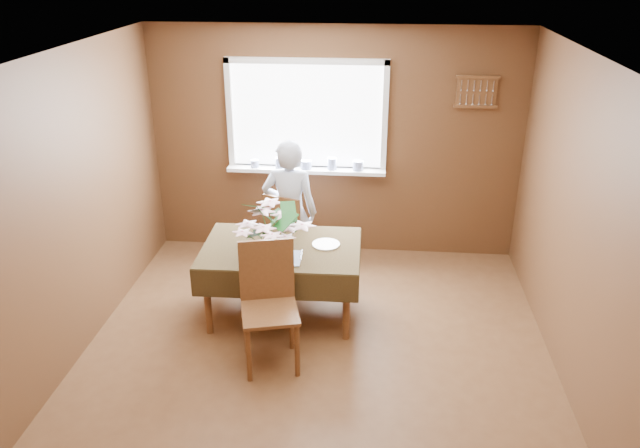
# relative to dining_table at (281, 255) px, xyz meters

# --- Properties ---
(floor) EXTENTS (4.50, 4.50, 0.00)m
(floor) POSITION_rel_dining_table_xyz_m (0.38, -0.80, -0.62)
(floor) COLOR brown
(floor) RESTS_ON ground
(ceiling) EXTENTS (4.50, 4.50, 0.00)m
(ceiling) POSITION_rel_dining_table_xyz_m (0.38, -0.80, 1.88)
(ceiling) COLOR white
(ceiling) RESTS_ON wall_back
(wall_back) EXTENTS (4.00, 0.00, 4.00)m
(wall_back) POSITION_rel_dining_table_xyz_m (0.38, 1.45, 0.63)
(wall_back) COLOR brown
(wall_back) RESTS_ON floor
(wall_front) EXTENTS (4.00, 0.00, 4.00)m
(wall_front) POSITION_rel_dining_table_xyz_m (0.38, -3.05, 0.63)
(wall_front) COLOR brown
(wall_front) RESTS_ON floor
(wall_left) EXTENTS (0.00, 4.50, 4.50)m
(wall_left) POSITION_rel_dining_table_xyz_m (-1.62, -0.80, 0.63)
(wall_left) COLOR brown
(wall_left) RESTS_ON floor
(wall_right) EXTENTS (0.00, 4.50, 4.50)m
(wall_right) POSITION_rel_dining_table_xyz_m (2.38, -0.80, 0.63)
(wall_right) COLOR brown
(wall_right) RESTS_ON floor
(window_assembly) EXTENTS (1.72, 0.20, 1.22)m
(window_assembly) POSITION_rel_dining_table_xyz_m (0.09, 1.40, 0.74)
(window_assembly) COLOR white
(window_assembly) RESTS_ON wall_back
(spoon_rack) EXTENTS (0.44, 0.05, 0.33)m
(spoon_rack) POSITION_rel_dining_table_xyz_m (1.83, 1.42, 1.23)
(spoon_rack) COLOR brown
(spoon_rack) RESTS_ON wall_back
(dining_table) EXTENTS (1.46, 1.01, 0.71)m
(dining_table) POSITION_rel_dining_table_xyz_m (0.00, 0.00, 0.00)
(dining_table) COLOR brown
(dining_table) RESTS_ON floor
(chair_far) EXTENTS (0.52, 0.52, 0.95)m
(chair_far) POSITION_rel_dining_table_xyz_m (-0.05, 0.69, -0.10)
(chair_far) COLOR brown
(chair_far) RESTS_ON floor
(chair_near) EXTENTS (0.55, 0.55, 1.05)m
(chair_near) POSITION_rel_dining_table_xyz_m (0.00, -0.71, -0.05)
(chair_near) COLOR brown
(chair_near) RESTS_ON floor
(seated_woman) EXTENTS (0.56, 0.38, 1.52)m
(seated_woman) POSITION_rel_dining_table_xyz_m (-0.01, 0.66, 0.14)
(seated_woman) COLOR white
(seated_woman) RESTS_ON floor
(flower_bouquet) EXTENTS (0.56, 0.56, 0.48)m
(flower_bouquet) POSITION_rel_dining_table_xyz_m (-0.04, -0.22, 0.39)
(flower_bouquet) COLOR white
(flower_bouquet) RESTS_ON dining_table
(side_plate) EXTENTS (0.29, 0.29, 0.01)m
(side_plate) POSITION_rel_dining_table_xyz_m (0.40, 0.07, 0.09)
(side_plate) COLOR white
(side_plate) RESTS_ON dining_table
(table_knife) EXTENTS (0.03, 0.20, 0.00)m
(table_knife) POSITION_rel_dining_table_xyz_m (0.20, -0.16, 0.09)
(table_knife) COLOR silver
(table_knife) RESTS_ON dining_table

